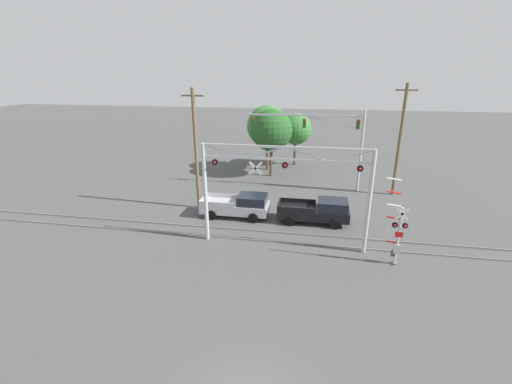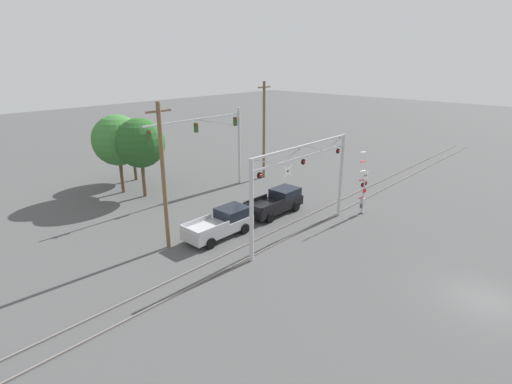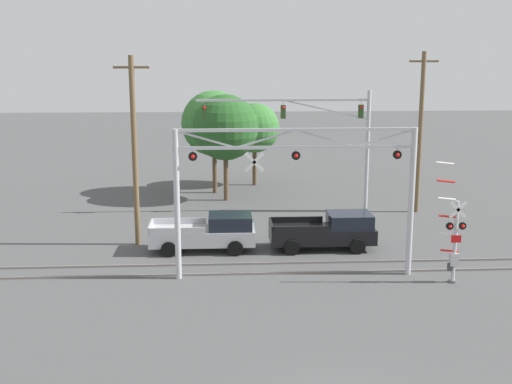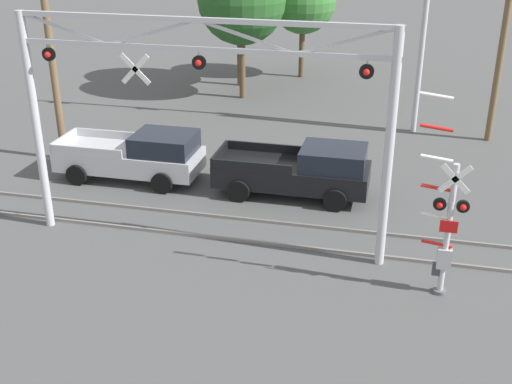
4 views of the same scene
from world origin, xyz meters
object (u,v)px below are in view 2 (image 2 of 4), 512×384
object	(u,v)px
crossing_signal_mast	(363,192)
background_tree_far_left_verge	(132,139)
utility_pole_left	(163,176)
utility_pole_right	(264,130)
background_tree_beyond_span	(140,143)
background_tree_far_right_verge	(118,140)
crossing_gantry	(303,177)
pickup_truck_lead	(277,202)
pickup_truck_following	(222,223)
traffic_signal_span	(219,135)

from	to	relation	value
crossing_signal_mast	background_tree_far_left_verge	distance (m)	23.54
utility_pole_left	utility_pole_right	world-z (taller)	utility_pole_right
background_tree_beyond_span	background_tree_far_right_verge	size ratio (longest dim) A/B	0.98
utility_pole_left	background_tree_beyond_span	bearing A→B (deg)	65.32
crossing_signal_mast	background_tree_far_left_verge	world-z (taller)	background_tree_far_left_verge
crossing_gantry	background_tree_far_left_verge	distance (m)	21.01
utility_pole_right	background_tree_far_left_verge	xyz separation A→B (m)	(-9.81, 9.28, -0.76)
pickup_truck_lead	utility_pole_right	xyz separation A→B (m)	(6.96, 7.60, 4.22)
pickup_truck_lead	pickup_truck_following	size ratio (longest dim) A/B	1.01
pickup_truck_following	background_tree_far_right_verge	distance (m)	14.69
utility_pole_left	background_tree_beyond_span	xyz separation A→B (m)	(4.75, 10.34, -0.02)
traffic_signal_span	utility_pole_right	bearing A→B (deg)	-4.82
pickup_truck_lead	background_tree_far_left_verge	world-z (taller)	background_tree_far_left_verge
utility_pole_left	background_tree_far_right_verge	xyz separation A→B (m)	(3.97, 12.84, 0.00)
utility_pole_left	utility_pole_right	xyz separation A→B (m)	(16.81, 6.28, 0.12)
utility_pole_left	background_tree_far_right_verge	world-z (taller)	utility_pole_left
crossing_signal_mast	pickup_truck_lead	distance (m)	7.07
utility_pole_left	background_tree_beyond_span	size ratio (longest dim) A/B	1.35
crossing_gantry	utility_pole_left	world-z (taller)	utility_pole_left
utility_pole_left	background_tree_far_left_verge	size ratio (longest dim) A/B	1.55
background_tree_beyond_span	background_tree_far_left_verge	size ratio (longest dim) A/B	1.15
utility_pole_right	background_tree_far_left_verge	bearing A→B (deg)	136.57
traffic_signal_span	utility_pole_left	world-z (taller)	utility_pole_left
pickup_truck_lead	background_tree_far_right_verge	distance (m)	15.87
crossing_gantry	background_tree_beyond_span	distance (m)	16.05
utility_pole_left	background_tree_far_left_verge	bearing A→B (deg)	65.80
crossing_gantry	crossing_signal_mast	xyz separation A→B (m)	(6.78, -1.20, -2.52)
crossing_gantry	background_tree_far_right_verge	xyz separation A→B (m)	(-3.67, 18.27, 0.63)
crossing_signal_mast	background_tree_far_right_verge	distance (m)	22.33
traffic_signal_span	pickup_truck_following	xyz separation A→B (m)	(-7.28, -8.04, -4.36)
pickup_truck_lead	background_tree_far_left_verge	bearing A→B (deg)	99.59
crossing_gantry	pickup_truck_following	distance (m)	6.68
crossing_gantry	utility_pole_left	size ratio (longest dim) A/B	1.09
traffic_signal_span	background_tree_far_left_verge	world-z (taller)	traffic_signal_span
utility_pole_right	background_tree_far_left_verge	world-z (taller)	utility_pole_right
crossing_signal_mast	background_tree_beyond_span	distance (m)	19.78
crossing_gantry	traffic_signal_span	world-z (taller)	traffic_signal_span
crossing_gantry	background_tree_far_right_verge	distance (m)	18.65
crossing_signal_mast	traffic_signal_span	size ratio (longest dim) A/B	0.50
crossing_signal_mast	background_tree_far_right_verge	bearing A→B (deg)	118.21
background_tree_beyond_span	traffic_signal_span	bearing A→B (deg)	-29.63
traffic_signal_span	background_tree_far_left_verge	bearing A→B (deg)	114.57
crossing_signal_mast	background_tree_beyond_span	xyz separation A→B (m)	(-9.67, 16.97, 3.13)
crossing_signal_mast	utility_pole_left	world-z (taller)	utility_pole_left
utility_pole_left	crossing_gantry	bearing A→B (deg)	-35.42
crossing_gantry	pickup_truck_lead	bearing A→B (deg)	61.77
pickup_truck_following	crossing_gantry	bearing A→B (deg)	-46.86
crossing_signal_mast	traffic_signal_span	distance (m)	14.25
crossing_gantry	traffic_signal_span	bearing A→B (deg)	74.53
background_tree_far_left_verge	background_tree_far_right_verge	bearing A→B (deg)	-138.01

